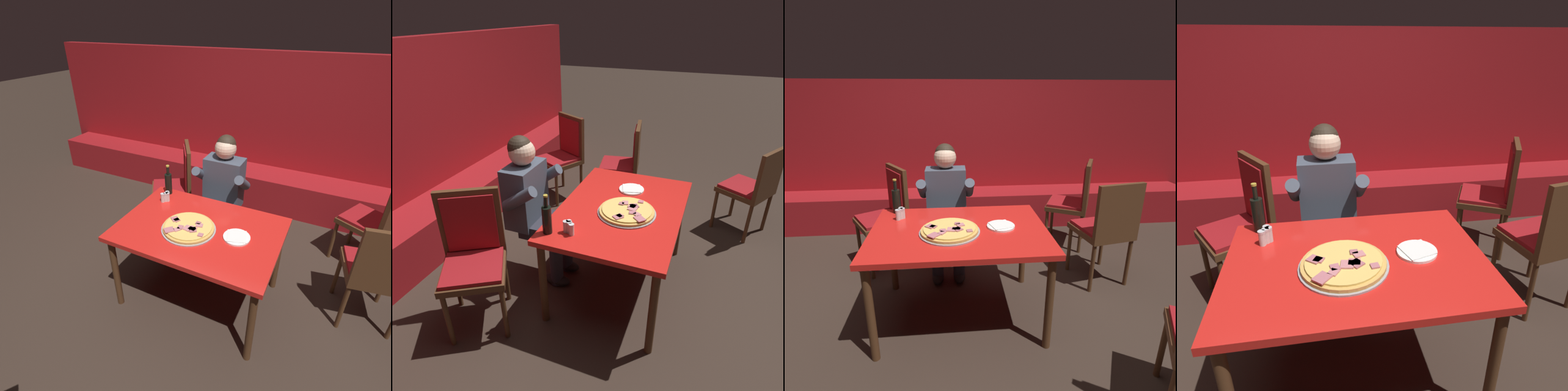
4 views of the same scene
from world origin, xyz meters
TOP-DOWN VIEW (x-y plane):
  - ground_plane at (0.00, 0.00)m, footprint 24.00×24.00m
  - booth_wall_panel at (0.00, 2.18)m, footprint 6.80×0.16m
  - booth_bench at (0.00, 1.86)m, footprint 6.46×0.48m
  - main_dining_table at (0.00, 0.00)m, footprint 1.30×0.92m
  - pizza at (-0.07, -0.06)m, footprint 0.44×0.44m
  - plate_white_paper at (0.31, 0.01)m, footprint 0.21×0.21m
  - beer_bottle at (-0.51, 0.38)m, footprint 0.07×0.07m
  - shaker_red_pepper_flakes at (-0.46, 0.24)m, footprint 0.04×0.04m
  - shaker_oregano at (-0.46, 0.27)m, footprint 0.04×0.04m
  - shaker_black_pepper at (-0.48, 0.21)m, footprint 0.04×0.04m
  - shaker_parmesan at (-0.45, 0.25)m, footprint 0.04×0.04m
  - diner_seated_blue_shirt at (-0.10, 0.70)m, footprint 0.53×0.53m
  - dining_chair_far_left at (1.36, 1.12)m, footprint 0.59×0.59m
  - dining_chair_near_left at (1.34, 0.33)m, footprint 0.51×0.51m
  - dining_chair_far_right at (-0.70, 0.89)m, footprint 0.60×0.60m

SIDE VIEW (x-z plane):
  - ground_plane at x=0.00m, z-range 0.00..0.00m
  - booth_bench at x=0.00m, z-range 0.00..0.46m
  - dining_chair_far_left at x=1.36m, z-range 0.08..1.08m
  - dining_chair_near_left at x=1.34m, z-range 0.09..1.09m
  - dining_chair_far_right at x=-0.70m, z-range 0.08..1.11m
  - main_dining_table at x=0.00m, z-range 0.30..1.06m
  - diner_seated_blue_shirt at x=-0.10m, z-range 0.07..1.34m
  - plate_white_paper at x=0.31m, z-range 0.76..0.78m
  - pizza at x=-0.07m, z-range 0.76..0.80m
  - shaker_red_pepper_flakes at x=-0.46m, z-range 0.76..0.84m
  - shaker_oregano at x=-0.46m, z-range 0.76..0.84m
  - shaker_black_pepper at x=-0.48m, z-range 0.76..0.84m
  - shaker_parmesan at x=-0.45m, z-range 0.76..0.84m
  - beer_bottle at x=-0.51m, z-range 0.72..1.02m
  - booth_wall_panel at x=0.00m, z-range 0.00..1.90m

